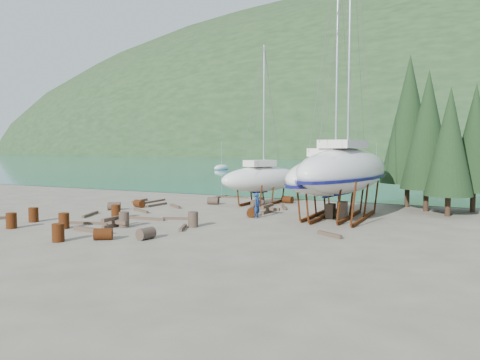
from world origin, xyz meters
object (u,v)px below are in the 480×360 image
at_px(large_sailboat_near, 333,175).
at_px(worker, 257,205).
at_px(large_sailboat_far, 345,170).
at_px(small_sailboat_shore, 262,178).

height_order(large_sailboat_near, worker, large_sailboat_near).
bearing_deg(large_sailboat_far, worker, -147.57).
bearing_deg(worker, large_sailboat_near, -57.47).
height_order(large_sailboat_far, small_sailboat_shore, large_sailboat_far).
distance_m(large_sailboat_near, worker, 5.30).
xyz_separation_m(large_sailboat_far, worker, (-5.08, -2.32, -2.30)).
bearing_deg(large_sailboat_far, small_sailboat_shore, 157.44).
distance_m(large_sailboat_far, worker, 6.04).
xyz_separation_m(large_sailboat_near, worker, (-4.28, -2.45, -1.94)).
bearing_deg(large_sailboat_near, worker, -139.72).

